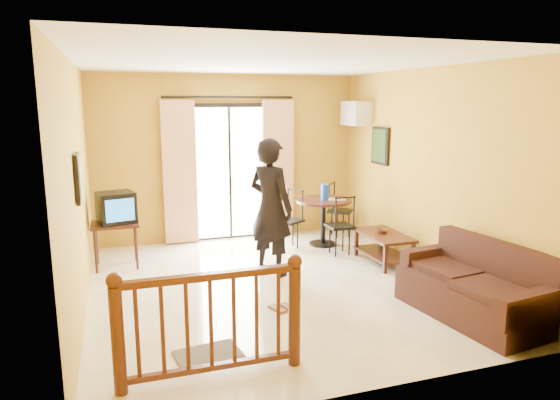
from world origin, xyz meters
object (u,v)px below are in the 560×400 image
object	(u,v)px
television	(116,207)
dining_table	(323,209)
sofa	(476,289)
coffee_table	(384,243)
standing_person	(271,207)

from	to	relation	value
television	dining_table	distance (m)	3.25
television	dining_table	size ratio (longest dim) A/B	0.63
dining_table	sofa	distance (m)	3.20
coffee_table	dining_table	bearing A→B (deg)	112.69
sofa	dining_table	bearing A→B (deg)	91.26
television	coffee_table	distance (m)	3.90
coffee_table	sofa	xyz separation A→B (m)	(0.00, -2.00, 0.02)
dining_table	standing_person	bearing A→B (deg)	-138.82
coffee_table	television	bearing A→B (deg)	164.48
dining_table	standing_person	world-z (taller)	standing_person
coffee_table	standing_person	xyz separation A→B (m)	(-1.72, 0.06, 0.64)
television	standing_person	size ratio (longest dim) A/B	0.31
television	sofa	bearing A→B (deg)	-53.04
sofa	standing_person	size ratio (longest dim) A/B	0.98
television	coffee_table	bearing A→B (deg)	-29.39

